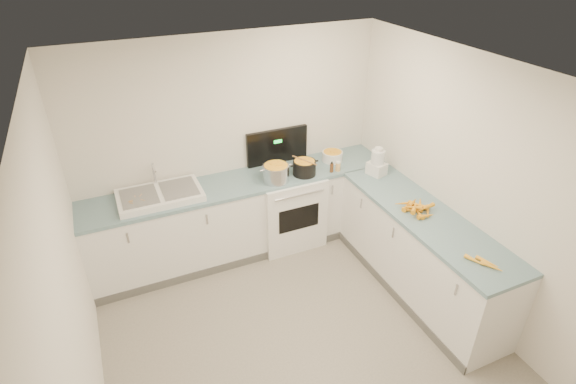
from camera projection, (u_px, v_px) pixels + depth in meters
name	position (u px, v px, depth m)	size (l,w,h in m)	color
floor	(307.00, 351.00, 4.17)	(3.50, 4.00, 0.00)	gray
ceiling	(315.00, 88.00, 2.89)	(3.50, 4.00, 0.00)	silver
wall_back	(232.00, 146.00, 5.10)	(3.50, 2.50, 0.00)	silver
wall_left	(69.00, 310.00, 2.92)	(4.00, 2.50, 0.00)	silver
wall_right	(480.00, 196.00, 4.14)	(4.00, 2.50, 0.00)	silver
counter_back	(244.00, 216.00, 5.26)	(3.50, 0.62, 0.94)	white
counter_right	(420.00, 253.00, 4.67)	(0.62, 2.20, 0.94)	white
stove	(287.00, 206.00, 5.44)	(0.76, 0.65, 1.36)	white
sink	(160.00, 195.00, 4.69)	(0.86, 0.52, 0.31)	white
steel_pot	(276.00, 174.00, 4.98)	(0.29, 0.29, 0.22)	silver
black_pot	(304.00, 169.00, 5.12)	(0.26, 0.26, 0.19)	black
wooden_spoon	(305.00, 160.00, 5.07)	(0.01, 0.01, 0.35)	#AD7A47
mixing_bowl	(332.00, 156.00, 5.43)	(0.25, 0.25, 0.12)	white
extract_bottle	(332.00, 168.00, 5.18)	(0.04, 0.04, 0.11)	#593319
spice_jar	(338.00, 167.00, 5.21)	(0.06, 0.06, 0.10)	#E5B266
food_processor	(377.00, 163.00, 5.09)	(0.21, 0.24, 0.33)	white
carrot_pile	(416.00, 208.00, 4.47)	(0.34, 0.34, 0.09)	orange
peeled_carrots	(484.00, 263.00, 3.77)	(0.18, 0.30, 0.04)	#FFAE26
peelings	(138.00, 198.00, 4.57)	(0.22, 0.21, 0.01)	tan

